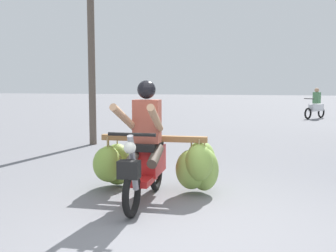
{
  "coord_description": "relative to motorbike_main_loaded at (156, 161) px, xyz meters",
  "views": [
    {
      "loc": [
        0.97,
        -3.82,
        1.51
      ],
      "look_at": [
        -0.78,
        1.89,
        0.9
      ],
      "focal_mm": 42.33,
      "sensor_mm": 36.0,
      "label": 1
    }
  ],
  "objects": [
    {
      "name": "utility_pole",
      "position": [
        -3.08,
        3.98,
        2.47
      ],
      "size": [
        0.18,
        0.18,
        5.87
      ],
      "primitive_type": "cylinder",
      "color": "brown",
      "rests_on": "ground"
    },
    {
      "name": "ground_plane",
      "position": [
        0.77,
        -1.32,
        -0.47
      ],
      "size": [
        120.0,
        120.0,
        0.0
      ],
      "primitive_type": "plane",
      "color": "slate"
    },
    {
      "name": "motorbike_main_loaded",
      "position": [
        0.0,
        0.0,
        0.0
      ],
      "size": [
        1.81,
        1.89,
        1.58
      ],
      "color": "black",
      "rests_on": "ground"
    },
    {
      "name": "motorbike_distant_ahead_left",
      "position": [
        2.91,
        14.14,
        0.1
      ],
      "size": [
        0.99,
        1.38,
        1.4
      ],
      "color": "black",
      "rests_on": "ground"
    }
  ]
}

